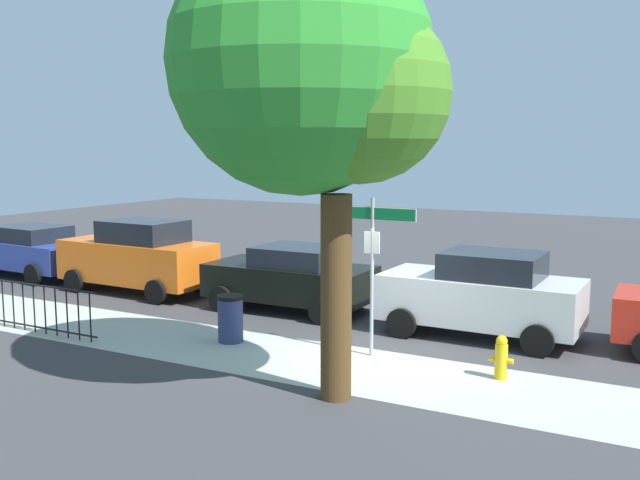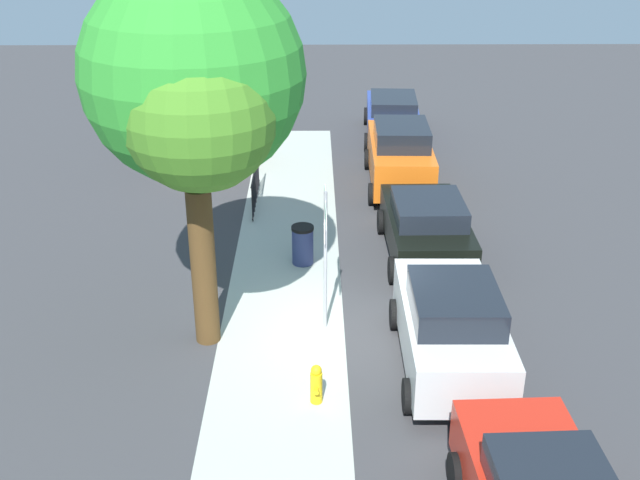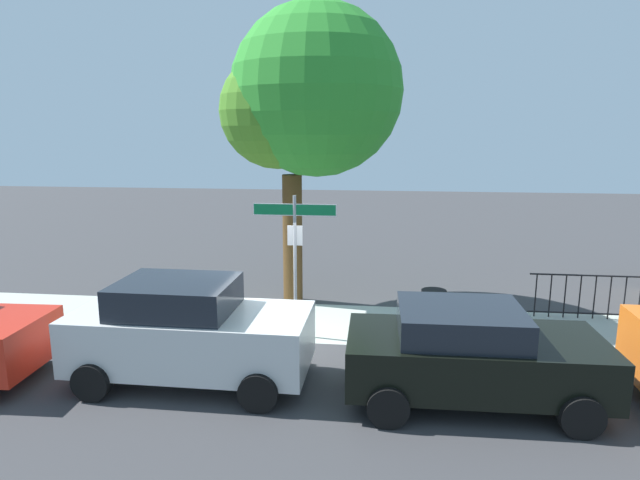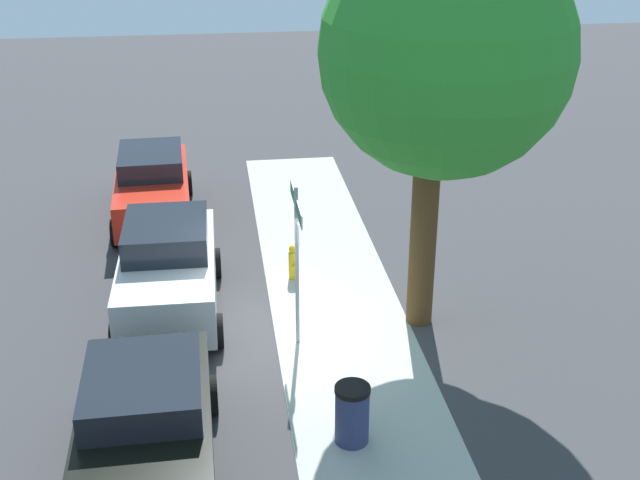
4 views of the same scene
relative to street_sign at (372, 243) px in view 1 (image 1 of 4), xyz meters
name	(u,v)px [view 1 (image 1 of 4)]	position (x,y,z in m)	size (l,w,h in m)	color
ground_plane	(392,352)	(-0.26, -0.40, -2.20)	(60.00, 60.00, 0.00)	#38383A
sidewalk_strip	(270,355)	(1.74, 0.90, -2.20)	(24.00, 2.60, 0.00)	#A5ACA1
street_sign	(372,243)	(0.00, 0.00, 0.00)	(1.75, 0.07, 3.07)	#9EA0A5
shade_tree	(318,71)	(-0.06, 2.29, 2.99)	(4.42, 4.17, 7.42)	#4E361A
car_silver	(483,294)	(-1.50, -2.35, -1.28)	(4.14, 2.05, 1.83)	silver
car_black	(291,277)	(3.30, -2.53, -1.37)	(4.11, 2.13, 1.60)	black
car_orange	(138,256)	(8.09, -2.38, -1.20)	(4.45, 2.07, 2.01)	orange
car_blue	(26,250)	(12.89, -2.62, -1.38)	(4.76, 2.23, 1.58)	#2A3E94
iron_fence	(45,309)	(6.83, 1.90, -1.65)	(3.02, 0.04, 1.07)	black
fire_hydrant	(501,357)	(-2.56, 0.20, -1.82)	(0.42, 0.22, 0.78)	yellow
trash_bin	(230,318)	(2.97, 0.50, -1.71)	(0.55, 0.55, 0.98)	navy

